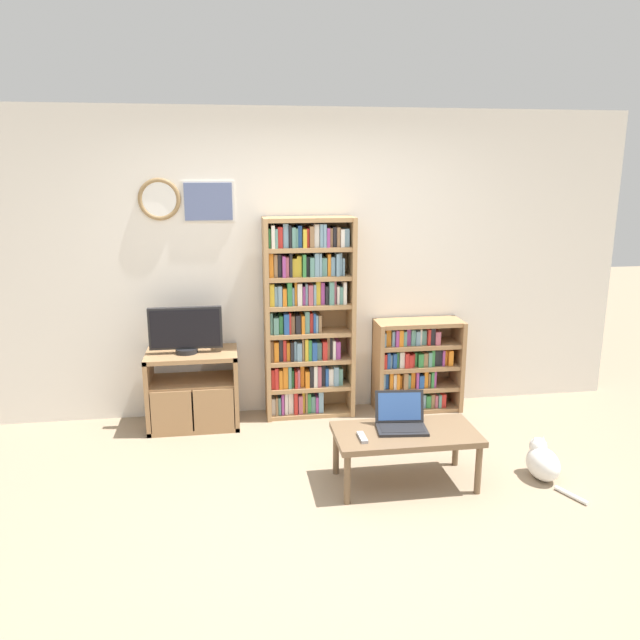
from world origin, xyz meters
name	(u,v)px	position (x,y,z in m)	size (l,w,h in m)	color
ground_plane	(333,522)	(0.00, 0.00, 0.00)	(18.00, 18.00, 0.00)	gray
wall_back	(295,264)	(-0.01, 1.92, 1.31)	(5.88, 0.09, 2.60)	silver
tv_stand	(193,389)	(-0.90, 1.62, 0.32)	(0.74, 0.45, 0.64)	#9E754C
television	(186,330)	(-0.94, 1.62, 0.83)	(0.59, 0.18, 0.38)	black
bookshelf_tall	(306,317)	(0.06, 1.75, 0.87)	(0.76, 0.28, 1.72)	tan
bookshelf_short	(414,366)	(1.02, 1.73, 0.40)	(0.76, 0.32, 0.81)	#9E754C
coffee_table	(406,437)	(0.57, 0.41, 0.34)	(0.97, 0.50, 0.38)	brown
laptop	(401,419)	(0.55, 0.47, 0.44)	(0.36, 0.29, 0.24)	#232326
remote_near_laptop	(362,437)	(0.25, 0.33, 0.39)	(0.04, 0.16, 0.02)	#99999E
cat	(542,462)	(1.54, 0.33, 0.12)	(0.23, 0.54, 0.28)	white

